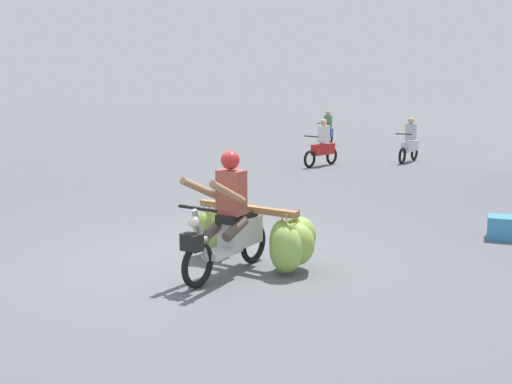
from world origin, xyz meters
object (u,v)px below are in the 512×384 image
(motorbike_main_loaded, at_px, (250,232))
(motorbike_distant_ahead_left, at_px, (323,147))
(produce_crate, at_px, (506,228))
(motorbike_distant_far_ahead, at_px, (327,132))
(motorbike_distant_ahead_right, at_px, (410,144))

(motorbike_main_loaded, xyz_separation_m, motorbike_distant_ahead_left, (-1.73, 10.08, 0.09))
(motorbike_main_loaded, relative_size, produce_crate, 3.58)
(motorbike_distant_far_ahead, xyz_separation_m, produce_crate, (6.33, -13.23, -0.39))
(motorbike_distant_ahead_right, height_order, motorbike_distant_far_ahead, same)
(motorbike_distant_ahead_left, relative_size, produce_crate, 2.75)
(motorbike_distant_ahead_left, height_order, motorbike_distant_far_ahead, same)
(motorbike_main_loaded, bearing_deg, motorbike_distant_far_ahead, 101.06)
(motorbike_main_loaded, xyz_separation_m, produce_crate, (3.20, 2.80, -0.30))
(motorbike_main_loaded, distance_m, produce_crate, 4.26)
(motorbike_main_loaded, xyz_separation_m, motorbike_distant_ahead_right, (0.57, 11.95, 0.09))
(motorbike_main_loaded, relative_size, motorbike_distant_far_ahead, 1.24)
(produce_crate, bearing_deg, motorbike_main_loaded, -138.82)
(motorbike_main_loaded, distance_m, motorbike_distant_far_ahead, 16.33)
(motorbike_distant_ahead_left, bearing_deg, produce_crate, -55.92)
(motorbike_main_loaded, height_order, motorbike_distant_ahead_right, motorbike_main_loaded)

